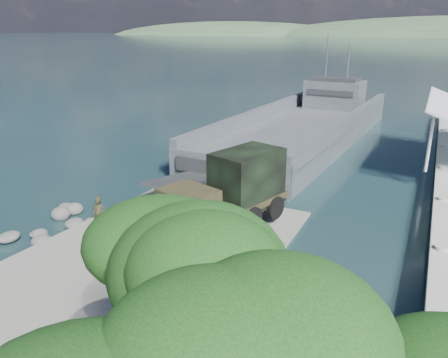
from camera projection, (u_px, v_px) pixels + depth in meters
ground at (153, 260)px, 19.44m from camera, size 1400.00×1400.00×0.00m
boat_ramp at (139, 265)px, 18.51m from camera, size 10.00×18.00×0.50m
shoreline_rocks at (58, 229)px, 22.41m from camera, size 3.20×5.60×0.90m
landing_craft at (302, 133)px, 39.23m from camera, size 10.38×34.23×10.05m
military_truck at (229, 192)px, 21.03m from camera, size 4.46×8.04×3.58m
soldier at (100, 223)px, 19.82m from camera, size 0.72×0.55×1.77m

